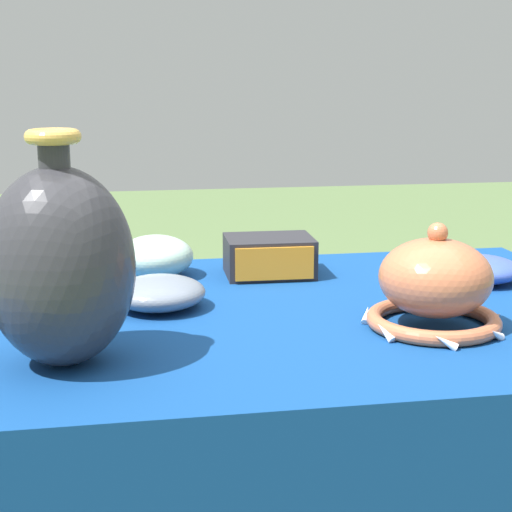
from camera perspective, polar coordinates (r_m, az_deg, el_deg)
name	(u,v)px	position (r m, az deg, el deg)	size (l,w,h in m)	color
display_table	(263,366)	(1.22, 0.51, -7.98)	(1.16, 0.73, 0.79)	brown
vase_tall_bulbous	(60,265)	(0.98, -14.05, -0.65)	(0.18, 0.18, 0.29)	#2D2D33
vase_dome_bell	(435,287)	(1.13, 12.88, -2.20)	(0.20, 0.20, 0.15)	#BC6642
mosaic_tile_box	(269,256)	(1.41, 0.97, -0.02)	(0.16, 0.13, 0.07)	#232328
bowl_shallow_celadon	(155,256)	(1.41, -7.34, -0.03)	(0.14, 0.14, 0.08)	#A8CCB7
bowl_shallow_cobalt	(480,269)	(1.42, 16.01, -0.92)	(0.14, 0.14, 0.05)	#3851A8
bowl_shallow_slate	(159,293)	(1.22, -7.08, -2.66)	(0.14, 0.14, 0.05)	slate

